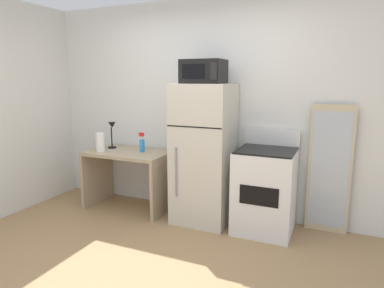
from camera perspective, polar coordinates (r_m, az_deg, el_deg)
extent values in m
plane|color=#9E7A51|center=(3.15, -9.69, -21.03)|extent=(12.00, 12.00, 0.00)
cube|color=silver|center=(4.21, 2.60, 6.03)|extent=(5.00, 0.10, 2.60)
cube|color=tan|center=(4.38, -10.73, -1.49)|extent=(1.06, 0.63, 0.04)
cube|color=tan|center=(4.78, -15.67, -5.33)|extent=(0.04, 0.63, 0.71)
cube|color=tan|center=(4.22, -4.76, -7.09)|extent=(0.04, 0.63, 0.71)
cylinder|color=black|center=(4.64, -13.36, -0.55)|extent=(0.11, 0.11, 0.02)
cylinder|color=black|center=(4.62, -13.44, 1.14)|extent=(0.02, 0.02, 0.26)
cone|color=black|center=(4.56, -13.38, 3.15)|extent=(0.10, 0.10, 0.08)
cylinder|color=#2D8CEA|center=(4.30, -8.43, -0.29)|extent=(0.06, 0.06, 0.16)
cylinder|color=white|center=(4.29, -8.46, 1.06)|extent=(0.02, 0.02, 0.04)
cube|color=red|center=(4.27, -8.55, 1.62)|extent=(0.06, 0.03, 0.04)
cylinder|color=white|center=(4.43, -15.26, 0.29)|extent=(0.11, 0.11, 0.24)
cube|color=beige|center=(3.90, 2.00, -1.71)|extent=(0.64, 0.60, 1.61)
cube|color=black|center=(3.57, 0.25, 2.88)|extent=(0.63, 0.00, 0.01)
cylinder|color=gray|center=(3.75, -2.73, -4.80)|extent=(0.02, 0.02, 0.56)
cube|color=black|center=(3.79, 1.98, 12.14)|extent=(0.46, 0.34, 0.26)
cube|color=black|center=(3.65, 0.21, 12.20)|extent=(0.26, 0.01, 0.15)
cube|color=black|center=(3.57, 3.68, 12.21)|extent=(0.07, 0.01, 0.18)
cube|color=white|center=(3.80, 12.21, -7.86)|extent=(0.62, 0.60, 0.90)
cube|color=black|center=(3.68, 12.50, -1.06)|extent=(0.60, 0.58, 0.02)
cube|color=white|center=(3.93, 13.36, 1.15)|extent=(0.62, 0.04, 0.18)
cube|color=black|center=(3.50, 11.22, -8.66)|extent=(0.40, 0.01, 0.20)
cube|color=#C6B793|center=(3.92, 22.26, -4.06)|extent=(0.44, 0.03, 1.40)
cube|color=#B2BCC6|center=(3.90, 22.25, -4.12)|extent=(0.39, 0.00, 1.26)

